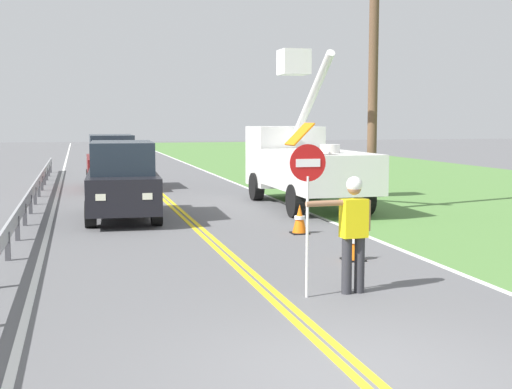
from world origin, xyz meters
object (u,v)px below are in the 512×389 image
(oncoming_suv_second, at_px, (111,161))
(traffic_cone_mid, at_px, (300,220))
(utility_pole_near, at_px, (373,65))
(stop_sign_paddle, at_px, (308,186))
(utility_bucket_truck, at_px, (302,161))
(oncoming_suv_nearest, at_px, (122,180))
(traffic_cone_lead, at_px, (353,243))
(flagger_worker, at_px, (353,227))

(oncoming_suv_second, distance_m, traffic_cone_mid, 12.80)
(utility_pole_near, bearing_deg, stop_sign_paddle, -118.78)
(utility_bucket_truck, xyz_separation_m, oncoming_suv_nearest, (-5.66, -1.66, -0.34))
(oncoming_suv_nearest, height_order, oncoming_suv_second, same)
(utility_bucket_truck, distance_m, traffic_cone_lead, 8.73)
(oncoming_suv_nearest, bearing_deg, utility_bucket_truck, 16.32)
(oncoming_suv_nearest, xyz_separation_m, traffic_cone_lead, (3.93, -6.83, -0.72))
(flagger_worker, bearing_deg, utility_bucket_truck, 75.98)
(utility_bucket_truck, distance_m, utility_pole_near, 3.70)
(oncoming_suv_nearest, height_order, traffic_cone_lead, oncoming_suv_nearest)
(oncoming_suv_second, relative_size, traffic_cone_lead, 6.59)
(flagger_worker, distance_m, oncoming_suv_nearest, 9.68)
(oncoming_suv_second, bearing_deg, stop_sign_paddle, -83.45)
(oncoming_suv_nearest, relative_size, traffic_cone_mid, 6.68)
(stop_sign_paddle, height_order, traffic_cone_lead, stop_sign_paddle)
(utility_bucket_truck, bearing_deg, utility_pole_near, -44.48)
(oncoming_suv_second, xyz_separation_m, utility_pole_near, (7.18, -8.59, 3.23))
(traffic_cone_mid, bearing_deg, stop_sign_paddle, -106.81)
(flagger_worker, height_order, oncoming_suv_nearest, oncoming_suv_nearest)
(stop_sign_paddle, height_order, oncoming_suv_second, stop_sign_paddle)
(utility_pole_near, bearing_deg, traffic_cone_mid, -133.22)
(utility_pole_near, bearing_deg, flagger_worker, -115.19)
(stop_sign_paddle, relative_size, traffic_cone_mid, 3.33)
(oncoming_suv_second, relative_size, utility_pole_near, 0.56)
(stop_sign_paddle, xyz_separation_m, traffic_cone_mid, (1.73, 5.71, -1.37))
(oncoming_suv_second, height_order, utility_pole_near, utility_pole_near)
(utility_bucket_truck, height_order, utility_pole_near, utility_pole_near)
(flagger_worker, height_order, stop_sign_paddle, stop_sign_paddle)
(utility_bucket_truck, height_order, oncoming_suv_second, utility_bucket_truck)
(traffic_cone_lead, bearing_deg, utility_bucket_truck, 78.49)
(flagger_worker, distance_m, stop_sign_paddle, 1.02)
(oncoming_suv_second, bearing_deg, flagger_worker, -81.02)
(utility_bucket_truck, height_order, oncoming_suv_nearest, utility_bucket_truck)
(utility_bucket_truck, height_order, traffic_cone_mid, utility_bucket_truck)
(flagger_worker, bearing_deg, traffic_cone_mid, 80.36)
(utility_bucket_truck, relative_size, utility_pole_near, 0.83)
(stop_sign_paddle, distance_m, traffic_cone_lead, 3.31)
(traffic_cone_lead, height_order, traffic_cone_mid, same)
(utility_pole_near, bearing_deg, oncoming_suv_nearest, -179.65)
(oncoming_suv_nearest, bearing_deg, utility_pole_near, 0.35)
(flagger_worker, bearing_deg, traffic_cone_lead, 67.50)
(oncoming_suv_second, bearing_deg, utility_pole_near, -50.11)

